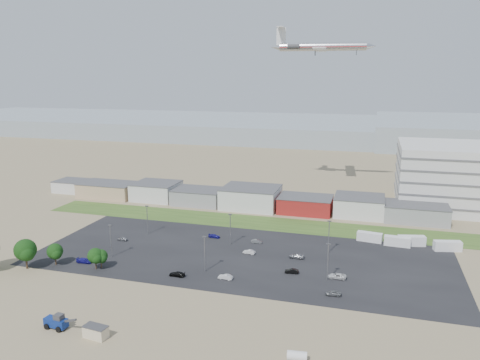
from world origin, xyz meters
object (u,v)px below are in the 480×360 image
at_px(portable_shed, 96,332).
at_px(parked_car_10, 84,261).
at_px(parked_car_13, 225,277).
at_px(airliner, 323,47).
at_px(storage_tank_nw, 297,356).
at_px(parked_car_5, 122,239).
at_px(parked_car_12, 296,256).
at_px(telehandler, 56,321).
at_px(parked_car_11, 257,241).
at_px(parked_car_6, 214,236).
at_px(box_trailer_a, 370,237).
at_px(parked_car_1, 292,271).
at_px(parked_car_0, 337,276).
at_px(parked_car_7, 249,252).
at_px(parked_car_2, 333,293).
at_px(parked_car_3, 177,274).

height_order(portable_shed, parked_car_10, portable_shed).
bearing_deg(parked_car_13, airliner, 178.46).
bearing_deg(storage_tank_nw, portable_shed, -175.27).
bearing_deg(parked_car_5, parked_car_12, 90.47).
bearing_deg(storage_tank_nw, parked_car_10, 155.56).
bearing_deg(portable_shed, telehandler, -177.85).
bearing_deg(parked_car_11, telehandler, 156.10).
bearing_deg(parked_car_6, parked_car_11, -91.33).
bearing_deg(parked_car_12, telehandler, -39.01).
bearing_deg(telehandler, storage_tank_nw, 8.46).
bearing_deg(box_trailer_a, parked_car_1, -112.82).
xyz_separation_m(storage_tank_nw, box_trailer_a, (11.42, 70.26, 0.36)).
distance_m(parked_car_0, parked_car_5, 68.83).
bearing_deg(parked_car_7, parked_car_12, 98.28).
relative_size(storage_tank_nw, parked_car_10, 0.80).
bearing_deg(parked_car_11, parked_car_7, -179.23).
relative_size(parked_car_5, parked_car_13, 0.84).
distance_m(storage_tank_nw, parked_car_13, 38.43).
height_order(parked_car_1, parked_car_2, parked_car_2).
bearing_deg(parked_car_5, parked_car_1, 79.59).
bearing_deg(portable_shed, box_trailer_a, 61.97).
bearing_deg(parked_car_10, parked_car_3, -95.05).
bearing_deg(parked_car_1, parked_car_6, -133.06).
distance_m(parked_car_2, parked_car_3, 40.24).
height_order(parked_car_5, parked_car_12, parked_car_12).
bearing_deg(parked_car_10, parked_car_13, -91.84).
relative_size(telehandler, parked_car_0, 1.69).
bearing_deg(parked_car_10, parked_car_1, -83.75).
height_order(portable_shed, parked_car_7, portable_shed).
bearing_deg(parked_car_7, portable_shed, -11.76).
xyz_separation_m(portable_shed, parked_car_10, (-25.11, 32.85, -0.60)).
xyz_separation_m(parked_car_5, parked_car_10, (-0.86, -19.22, 0.10)).
relative_size(parked_car_7, parked_car_11, 1.08).
relative_size(parked_car_6, parked_car_13, 1.00).
height_order(telehandler, box_trailer_a, telehandler).
distance_m(parked_car_5, parked_car_11, 42.79).
relative_size(parked_car_0, parked_car_2, 1.24).
bearing_deg(parked_car_13, box_trailer_a, 142.96).
relative_size(parked_car_5, parked_car_7, 0.88).
height_order(box_trailer_a, parked_car_0, box_trailer_a).
distance_m(airliner, parked_car_13, 122.69).
bearing_deg(parked_car_7, parked_car_5, -82.83).
bearing_deg(box_trailer_a, storage_tank_nw, -90.58).
bearing_deg(box_trailer_a, parked_car_2, -91.60).
xyz_separation_m(parked_car_5, parked_car_13, (40.53, -18.46, 0.08)).
height_order(portable_shed, parked_car_5, portable_shed).
distance_m(parked_car_1, parked_car_5, 57.17).
xyz_separation_m(parked_car_3, parked_car_10, (-28.67, 1.08, 0.03)).
bearing_deg(parked_car_6, portable_shed, 179.99).
height_order(parked_car_0, parked_car_7, parked_car_0).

